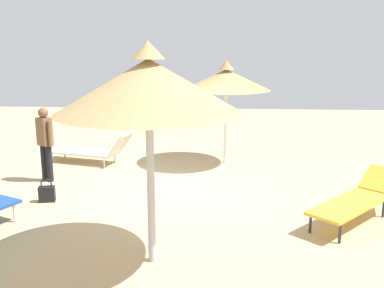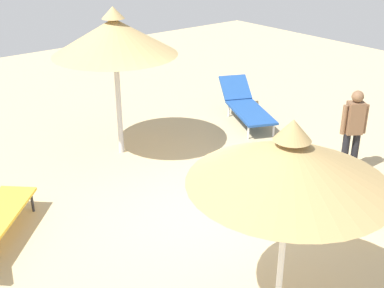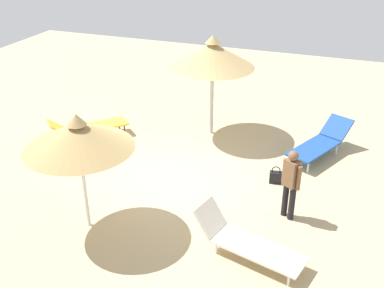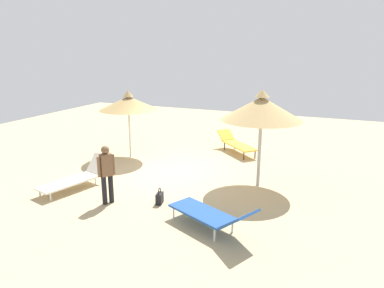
# 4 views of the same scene
# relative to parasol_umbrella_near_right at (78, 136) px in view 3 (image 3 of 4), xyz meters

# --- Properties ---
(ground) EXTENTS (24.00, 24.00, 0.10)m
(ground) POSITION_rel_parasol_umbrella_near_right_xyz_m (-0.84, -2.19, -2.10)
(ground) COLOR tan
(parasol_umbrella_near_right) EXTENTS (2.13, 2.13, 2.51)m
(parasol_umbrella_near_right) POSITION_rel_parasol_umbrella_near_right_xyz_m (0.00, 0.00, 0.00)
(parasol_umbrella_near_right) COLOR white
(parasol_umbrella_near_right) RESTS_ON ground
(parasol_umbrella_center) EXTENTS (2.33, 2.33, 2.88)m
(parasol_umbrella_center) POSITION_rel_parasol_umbrella_near_right_xyz_m (-1.00, -5.09, 0.28)
(parasol_umbrella_center) COLOR #B2B2B7
(parasol_umbrella_center) RESTS_ON ground
(lounge_chair_far_right) EXTENTS (1.55, 2.30, 0.80)m
(lounge_chair_far_right) POSITION_rel_parasol_umbrella_near_right_xyz_m (-4.14, -4.76, -1.66)
(lounge_chair_far_right) COLOR #1E478C
(lounge_chair_far_right) RESTS_ON ground
(lounge_chair_edge) EXTENTS (2.24, 1.16, 0.81)m
(lounge_chair_edge) POSITION_rel_parasol_umbrella_near_right_xyz_m (-3.27, -0.21, -1.73)
(lounge_chair_edge) COLOR silver
(lounge_chair_edge) RESTS_ON ground
(lounge_chair_far_left) EXTENTS (1.93, 2.00, 0.72)m
(lounge_chair_far_left) POSITION_rel_parasol_umbrella_near_right_xyz_m (2.14, -3.50, -1.67)
(lounge_chair_far_left) COLOR gold
(lounge_chair_far_left) RESTS_ON ground
(person_standing_near_left) EXTENTS (0.42, 0.34, 1.58)m
(person_standing_near_left) POSITION_rel_parasol_umbrella_near_right_xyz_m (-3.81, -1.72, -1.16)
(person_standing_near_left) COLOR black
(person_standing_near_left) RESTS_ON ground
(handbag) EXTENTS (0.31, 0.21, 0.45)m
(handbag) POSITION_rel_parasol_umbrella_near_right_xyz_m (-3.31, -2.99, -1.89)
(handbag) COLOR black
(handbag) RESTS_ON ground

